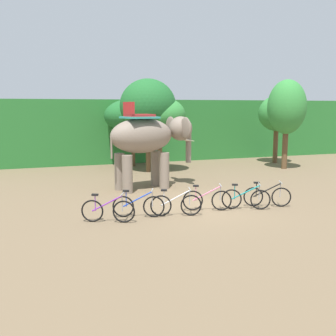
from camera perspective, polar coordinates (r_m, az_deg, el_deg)
ground_plane at (r=14.36m, az=5.23°, el=-5.51°), size 80.00×80.00×0.00m
foliage_hedge at (r=27.73m, az=-7.00°, el=5.65°), size 36.00×6.00×4.03m
tree_center_right at (r=23.63m, az=-5.16°, el=7.59°), size 3.43×3.43×4.07m
tree_center at (r=21.42m, az=-2.96°, el=9.04°), size 3.05×3.05×5.09m
tree_center_left at (r=21.58m, az=-1.21°, el=7.71°), size 2.83×2.83×4.14m
tree_right at (r=23.52m, az=16.99°, el=8.46°), size 2.19×2.19×5.12m
tree_left at (r=25.85m, az=15.64°, el=7.64°), size 2.30×2.30×4.28m
elephant at (r=17.01m, az=-2.85°, el=4.30°), size 4.25×2.44×3.78m
bike_purple at (r=12.34m, az=-8.80°, el=-6.14°), size 1.59×0.79×0.92m
bike_blue at (r=12.79m, az=-4.36°, el=-5.52°), size 1.62×0.72×0.92m
bike_white at (r=12.90m, az=1.17°, el=-5.37°), size 1.66×0.63×0.92m
bike_pink at (r=13.63m, az=5.74°, el=-4.63°), size 1.63×0.71×0.92m
bike_teal at (r=14.00m, az=11.33°, el=-4.40°), size 1.58×0.80×0.92m
bike_black at (r=14.54m, az=14.31°, el=-4.01°), size 1.60×0.77×0.92m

